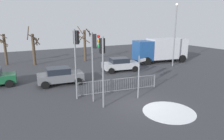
# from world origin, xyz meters

# --- Properties ---
(ground_plane) EXTENTS (60.00, 60.00, 0.00)m
(ground_plane) POSITION_xyz_m (0.00, 0.00, 0.00)
(ground_plane) COLOR #38383D
(traffic_light_foreground_left) EXTENTS (0.53, 0.40, 4.63)m
(traffic_light_foreground_left) POSITION_xyz_m (-2.36, 1.81, 3.39)
(traffic_light_foreground_left) COLOR slate
(traffic_light_foreground_left) RESTS_ON ground
(traffic_light_rear_right) EXTENTS (0.35, 0.57, 4.44)m
(traffic_light_rear_right) POSITION_xyz_m (-2.29, 0.80, 3.25)
(traffic_light_rear_right) COLOR slate
(traffic_light_rear_right) RESTS_ON ground
(traffic_light_mid_left) EXTENTS (0.50, 0.43, 4.82)m
(traffic_light_mid_left) POSITION_xyz_m (-3.22, 2.89, 3.53)
(traffic_light_mid_left) COLOR slate
(traffic_light_mid_left) RESTS_ON ground
(direction_sign_post) EXTENTS (0.77, 0.26, 3.04)m
(direction_sign_post) POSITION_xyz_m (0.60, 0.95, 1.71)
(direction_sign_post) COLOR slate
(direction_sign_post) RESTS_ON ground
(pedestrian_guard_railing) EXTENTS (6.38, 0.89, 1.07)m
(pedestrian_guard_railing) POSITION_xyz_m (-0.03, 2.69, 0.55)
(pedestrian_guard_railing) COLOR slate
(pedestrian_guard_railing) RESTS_ON ground
(car_silver_mid) EXTENTS (4.01, 2.41, 1.47)m
(car_silver_mid) POSITION_xyz_m (3.41, 8.42, 0.77)
(car_silver_mid) COLOR #B2B5BA
(car_silver_mid) RESTS_ON ground
(car_grey_far) EXTENTS (3.95, 2.24, 1.47)m
(car_grey_far) POSITION_xyz_m (-3.54, 6.76, 0.77)
(car_grey_far) COLOR slate
(car_grey_far) RESTS_ON ground
(delivery_truck) EXTENTS (7.34, 3.67, 3.10)m
(delivery_truck) POSITION_xyz_m (10.70, 10.31, 1.74)
(delivery_truck) COLOR silver
(delivery_truck) RESTS_ON ground
(street_lamp) EXTENTS (0.36, 0.36, 7.34)m
(street_lamp) POSITION_xyz_m (10.36, 7.62, 4.45)
(street_lamp) COLOR slate
(street_lamp) RESTS_ON ground
(bare_tree_left) EXTENTS (1.51, 1.54, 4.75)m
(bare_tree_left) POSITION_xyz_m (-4.39, 16.25, 2.17)
(bare_tree_left) COLOR #473828
(bare_tree_left) RESTS_ON ground
(bare_tree_centre) EXTENTS (1.54, 1.48, 4.14)m
(bare_tree_centre) POSITION_xyz_m (-7.56, 17.88, 2.11)
(bare_tree_centre) COLOR #473828
(bare_tree_centre) RESTS_ON ground
(bare_tree_right) EXTENTS (2.19, 1.89, 4.70)m
(bare_tree_right) POSITION_xyz_m (2.10, 15.71, 2.38)
(bare_tree_right) COLOR #473828
(bare_tree_right) RESTS_ON ground
(snow_patch_kerb) EXTENTS (3.14, 3.14, 0.01)m
(snow_patch_kerb) POSITION_xyz_m (0.89, -1.79, 0.01)
(snow_patch_kerb) COLOR white
(snow_patch_kerb) RESTS_ON ground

